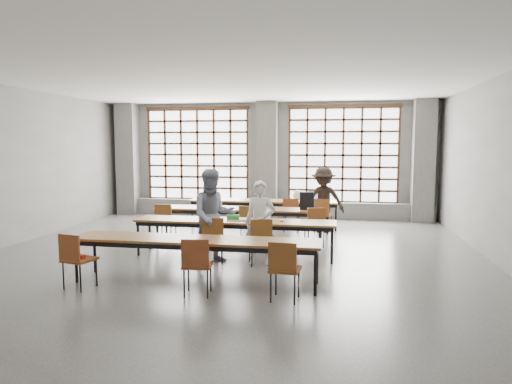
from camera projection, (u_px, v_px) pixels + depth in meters
floor at (228, 259)px, 8.85m from camera, size 11.00×11.00×0.00m
ceiling at (226, 76)px, 8.49m from camera, size 11.00×11.00×0.00m
wall_back at (269, 160)px, 14.06m from camera, size 10.00×0.00×10.00m
wall_front at (48, 211)px, 3.28m from camera, size 10.00×0.00×10.00m
wall_right at (511, 172)px, 7.81m from camera, size 0.00×11.00×11.00m
column_left at (128, 159)px, 14.55m from camera, size 0.60×0.55×3.50m
column_mid at (267, 160)px, 13.78m from camera, size 0.60×0.55×3.50m
column_right at (423, 161)px, 13.01m from camera, size 0.60×0.55×3.50m
window_left at (198, 155)px, 14.35m from camera, size 3.32×0.12×3.00m
window_right at (343, 155)px, 13.58m from camera, size 3.32×0.12×3.00m
sill_ledge at (268, 209)px, 14.02m from camera, size 9.80×0.35×0.50m
desk_row_a at (264, 202)px, 12.28m from camera, size 4.00×0.70×0.73m
desk_row_b at (239, 211)px, 10.76m from camera, size 4.00×0.70×0.73m
desk_row_c at (235, 223)px, 9.06m from camera, size 4.00×0.70×0.73m
desk_row_d at (196, 243)px, 7.29m from camera, size 4.00×0.70×0.73m
chair_back_left at (207, 209)px, 11.92m from camera, size 0.46×0.46×0.88m
chair_back_mid at (291, 211)px, 11.54m from camera, size 0.43×0.43×0.88m
chair_back_right at (322, 212)px, 11.41m from camera, size 0.51×0.51×0.88m
chair_mid_left at (165, 218)px, 10.44m from camera, size 0.43×0.43×0.88m
chair_mid_centre at (250, 221)px, 10.10m from camera, size 0.53×0.53×0.88m
chair_mid_right at (315, 223)px, 9.85m from camera, size 0.52×0.52×0.88m
chair_front_left at (213, 235)px, 8.51m from camera, size 0.52×0.52×0.88m
chair_front_right at (260, 237)px, 8.36m from camera, size 0.53×0.53×0.88m
chair_near_left at (75, 255)px, 6.98m from camera, size 0.50×0.51×0.88m
chair_near_mid at (197, 261)px, 6.65m from camera, size 0.47×0.48×0.88m
chair_near_right at (284, 265)px, 6.43m from camera, size 0.46×0.46×0.88m
student_male at (260, 223)px, 8.46m from camera, size 0.59×0.40×1.56m
student_female at (213, 216)px, 8.60m from camera, size 1.06×0.96×1.77m
student_back at (323, 200)px, 11.50m from camera, size 1.14×0.76×1.65m
laptop_front at (262, 217)px, 9.06m from camera, size 0.41×0.37×0.26m
laptop_back at (314, 198)px, 12.15m from camera, size 0.36×0.31×0.26m
mouse at (282, 221)px, 8.87m from camera, size 0.10×0.07×0.04m
green_box at (233, 217)px, 9.14m from camera, size 0.26×0.15×0.09m
phone at (242, 221)px, 8.93m from camera, size 0.13×0.06×0.01m
paper_sheet_a at (215, 207)px, 10.91m from camera, size 0.34×0.27×0.00m
paper_sheet_b at (226, 208)px, 10.76m from camera, size 0.30×0.22×0.00m
paper_sheet_c at (243, 208)px, 10.74m from camera, size 0.32×0.25×0.00m
backpack at (307, 201)px, 10.51m from camera, size 0.32×0.21×0.40m
plastic_bag at (297, 195)px, 12.16m from camera, size 0.31×0.28×0.29m
red_pouch at (79, 256)px, 7.05m from camera, size 0.22×0.14×0.06m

